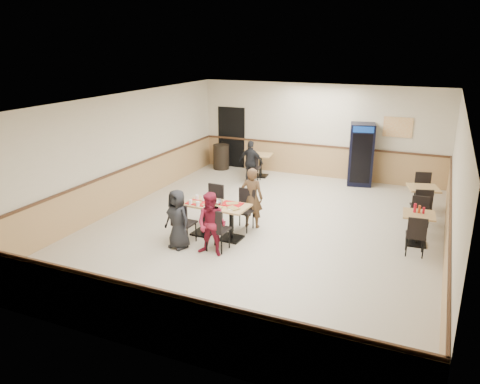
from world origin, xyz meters
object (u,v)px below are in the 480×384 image
at_px(main_table, 217,215).
at_px(trash_bin, 221,157).
at_px(diner_woman_right, 212,224).
at_px(diner_woman_left, 178,219).
at_px(back_table, 261,162).
at_px(side_table_far, 422,197).
at_px(side_table_near, 418,224).
at_px(pepsi_cooler, 361,154).
at_px(lone_diner, 251,162).
at_px(diner_man_opposite, 252,198).

distance_m(main_table, trash_bin, 5.94).
bearing_deg(diner_woman_right, diner_woman_left, 176.96).
distance_m(diner_woman_left, back_table, 5.93).
bearing_deg(side_table_far, side_table_near, -89.52).
bearing_deg(pepsi_cooler, side_table_near, -75.67).
xyz_separation_m(back_table, trash_bin, (-1.60, 0.35, -0.07)).
relative_size(lone_diner, side_table_far, 1.52).
relative_size(main_table, diner_man_opposite, 1.02).
xyz_separation_m(diner_man_opposite, pepsi_cooler, (1.75, 4.57, 0.22)).
bearing_deg(lone_diner, pepsi_cooler, -160.73).
bearing_deg(lone_diner, diner_man_opposite, 110.34).
distance_m(diner_woman_left, trash_bin, 6.57).
relative_size(diner_woman_left, side_table_near, 1.82).
height_order(main_table, back_table, main_table).
relative_size(main_table, pepsi_cooler, 0.78).
bearing_deg(side_table_near, diner_woman_left, -154.64).
relative_size(main_table, side_table_near, 2.07).
distance_m(diner_woman_right, side_table_near, 4.49).
relative_size(diner_woman_left, trash_bin, 1.52).
relative_size(side_table_near, side_table_far, 0.81).
height_order(diner_woman_left, back_table, diner_woman_left).
distance_m(diner_woman_right, pepsi_cooler, 6.63).
distance_m(diner_man_opposite, side_table_near, 3.74).
height_order(diner_man_opposite, trash_bin, diner_man_opposite).
bearing_deg(back_table, main_table, -80.03).
relative_size(diner_woman_right, trash_bin, 1.58).
height_order(diner_woman_left, side_table_far, diner_woman_left).
relative_size(back_table, pepsi_cooler, 0.41).
relative_size(diner_woman_right, side_table_near, 1.89).
bearing_deg(diner_man_opposite, diner_woman_left, 54.64).
xyz_separation_m(back_table, pepsi_cooler, (3.14, 0.39, 0.46)).
height_order(diner_woman_right, diner_man_opposite, diner_man_opposite).
bearing_deg(diner_woman_right, diner_man_opposite, 83.59).
xyz_separation_m(diner_woman_left, diner_man_opposite, (1.01, 1.73, 0.08)).
bearing_deg(trash_bin, lone_diner, -36.73).
height_order(side_table_near, side_table_far, side_table_far).
distance_m(main_table, back_table, 5.12).
bearing_deg(back_table, diner_woman_left, -86.28).
height_order(diner_woman_right, trash_bin, diner_woman_right).
distance_m(pepsi_cooler, trash_bin, 4.77).
bearing_deg(diner_woman_right, back_table, 100.79).
xyz_separation_m(diner_woman_right, side_table_far, (3.86, 4.12, -0.16)).
distance_m(lone_diner, back_table, 0.86).
relative_size(diner_woman_right, diner_man_opposite, 0.93).
bearing_deg(diner_woman_left, main_table, 75.12).
xyz_separation_m(diner_woman_left, trash_bin, (-1.99, 6.26, -0.22)).
bearing_deg(lone_diner, main_table, 99.64).
relative_size(diner_man_opposite, back_table, 1.89).
height_order(pepsi_cooler, trash_bin, pepsi_cooler).
bearing_deg(side_table_near, trash_bin, 148.91).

